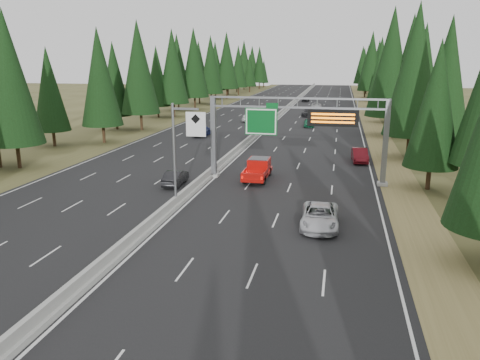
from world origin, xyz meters
name	(u,v)px	position (x,y,z in m)	size (l,w,h in m)	color
road	(274,120)	(0.00, 80.00, 0.04)	(32.00, 260.00, 0.08)	black
shoulder_right	(372,123)	(17.80, 80.00, 0.03)	(3.60, 260.00, 0.06)	olive
shoulder_left	(185,118)	(-17.80, 80.00, 0.03)	(3.60, 260.00, 0.06)	#43421F
median_barrier	(274,118)	(0.00, 80.00, 0.41)	(0.70, 260.00, 0.85)	gray
sign_gantry	(304,126)	(8.92, 34.88, 5.27)	(16.75, 0.98, 7.80)	slate
hov_sign_pole	(181,148)	(0.58, 24.97, 4.72)	(2.80, 0.50, 8.00)	slate
tree_row_right	(402,70)	(21.72, 75.81, 9.54)	(12.30, 240.54, 18.96)	black
tree_row_left	(130,68)	(-21.94, 65.11, 9.81)	(12.13, 242.26, 18.97)	black
silver_minivan	(320,216)	(11.12, 22.82, 0.83)	(2.48, 5.39, 1.50)	silver
red_pickup	(258,168)	(4.70, 35.22, 1.13)	(2.08, 5.82, 1.90)	black
car_ahead_green	(309,123)	(6.96, 72.23, 0.79)	(1.67, 4.16, 1.42)	#155E3A
car_ahead_dkred	(360,155)	(14.50, 45.00, 0.84)	(1.60, 4.60, 1.52)	#600D15
car_ahead_dkgrey	(309,112)	(5.91, 87.85, 0.89)	(2.27, 5.59, 1.62)	black
car_ahead_white	(316,106)	(6.63, 102.47, 0.77)	(2.30, 4.98, 1.38)	#BBBBBB
car_ahead_far	(306,99)	(2.75, 121.31, 0.79)	(1.69, 4.19, 1.43)	black
car_onc_near	(176,177)	(-2.27, 31.30, 0.77)	(1.45, 4.17, 1.37)	black
car_onc_blue	(202,131)	(-8.04, 59.16, 0.85)	(2.16, 5.31, 1.54)	navy
car_onc_white	(247,118)	(-4.71, 77.03, 0.76)	(1.61, 4.00, 1.36)	silver
car_onc_far	(196,117)	(-14.50, 76.80, 0.75)	(2.22, 4.82, 1.34)	black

